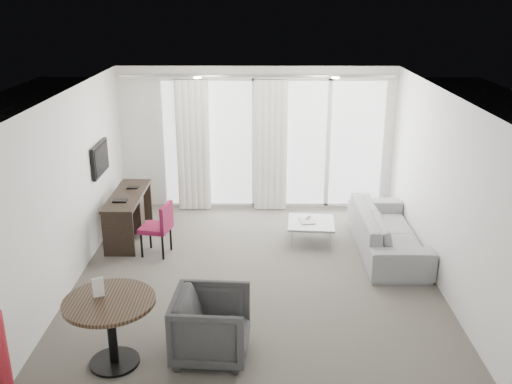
{
  "coord_description": "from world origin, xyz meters",
  "views": [
    {
      "loc": [
        0.05,
        -7.14,
        3.81
      ],
      "look_at": [
        0.0,
        0.6,
        1.1
      ],
      "focal_mm": 40.0,
      "sensor_mm": 36.0,
      "label": 1
    }
  ],
  "objects_px": {
    "round_table": "(112,332)",
    "desk": "(129,216)",
    "red_lamp": "(3,362)",
    "sofa": "(387,231)",
    "rattan_chair_a": "(304,168)",
    "tub_armchair": "(211,326)",
    "desk_chair": "(156,229)",
    "rattan_chair_b": "(346,170)",
    "coffee_table": "(311,231)"
  },
  "relations": [
    {
      "from": "desk",
      "to": "tub_armchair",
      "type": "distance_m",
      "value": 3.63
    },
    {
      "from": "round_table",
      "to": "rattan_chair_b",
      "type": "height_order",
      "value": "rattan_chair_b"
    },
    {
      "from": "desk",
      "to": "rattan_chair_b",
      "type": "distance_m",
      "value": 4.65
    },
    {
      "from": "desk",
      "to": "coffee_table",
      "type": "bearing_deg",
      "value": -2.76
    },
    {
      "from": "red_lamp",
      "to": "sofa",
      "type": "height_order",
      "value": "red_lamp"
    },
    {
      "from": "rattan_chair_a",
      "to": "red_lamp",
      "type": "bearing_deg",
      "value": -137.9
    },
    {
      "from": "sofa",
      "to": "desk",
      "type": "bearing_deg",
      "value": 83.0
    },
    {
      "from": "desk_chair",
      "to": "round_table",
      "type": "xyz_separation_m",
      "value": [
        0.01,
        -2.76,
        -0.03
      ]
    },
    {
      "from": "desk",
      "to": "rattan_chair_a",
      "type": "relative_size",
      "value": 2.1
    },
    {
      "from": "red_lamp",
      "to": "desk",
      "type": "bearing_deg",
      "value": 86.15
    },
    {
      "from": "rattan_chair_b",
      "to": "sofa",
      "type": "bearing_deg",
      "value": -87.14
    },
    {
      "from": "red_lamp",
      "to": "rattan_chair_a",
      "type": "bearing_deg",
      "value": 63.88
    },
    {
      "from": "tub_armchair",
      "to": "rattan_chair_a",
      "type": "xyz_separation_m",
      "value": [
        1.44,
        5.91,
        0.0
      ]
    },
    {
      "from": "round_table",
      "to": "desk_chair",
      "type": "bearing_deg",
      "value": 90.23
    },
    {
      "from": "round_table",
      "to": "rattan_chair_b",
      "type": "xyz_separation_m",
      "value": [
        3.33,
        5.93,
        0.0
      ]
    },
    {
      "from": "desk_chair",
      "to": "red_lamp",
      "type": "bearing_deg",
      "value": -91.19
    },
    {
      "from": "sofa",
      "to": "tub_armchair",
      "type": "bearing_deg",
      "value": 137.63
    },
    {
      "from": "desk",
      "to": "round_table",
      "type": "xyz_separation_m",
      "value": [
        0.56,
        -3.41,
        0.02
      ]
    },
    {
      "from": "round_table",
      "to": "tub_armchair",
      "type": "relative_size",
      "value": 1.18
    },
    {
      "from": "desk_chair",
      "to": "sofa",
      "type": "distance_m",
      "value": 3.57
    },
    {
      "from": "coffee_table",
      "to": "sofa",
      "type": "bearing_deg",
      "value": -17.5
    },
    {
      "from": "desk",
      "to": "rattan_chair_b",
      "type": "height_order",
      "value": "rattan_chair_b"
    },
    {
      "from": "rattan_chair_a",
      "to": "rattan_chair_b",
      "type": "bearing_deg",
      "value": -30.83
    },
    {
      "from": "round_table",
      "to": "red_lamp",
      "type": "bearing_deg",
      "value": -139.41
    },
    {
      "from": "desk_chair",
      "to": "tub_armchair",
      "type": "xyz_separation_m",
      "value": [
        1.06,
        -2.61,
        -0.04
      ]
    },
    {
      "from": "coffee_table",
      "to": "sofa",
      "type": "distance_m",
      "value": 1.22
    },
    {
      "from": "round_table",
      "to": "red_lamp",
      "type": "height_order",
      "value": "red_lamp"
    },
    {
      "from": "rattan_chair_b",
      "to": "desk",
      "type": "bearing_deg",
      "value": -148.33
    },
    {
      "from": "desk",
      "to": "rattan_chair_a",
      "type": "bearing_deg",
      "value": 41.1
    },
    {
      "from": "round_table",
      "to": "coffee_table",
      "type": "xyz_separation_m",
      "value": [
        2.4,
        3.26,
        -0.22
      ]
    },
    {
      "from": "desk_chair",
      "to": "red_lamp",
      "type": "distance_m",
      "value": 3.58
    },
    {
      "from": "desk",
      "to": "rattan_chair_a",
      "type": "distance_m",
      "value": 4.05
    },
    {
      "from": "coffee_table",
      "to": "rattan_chair_a",
      "type": "bearing_deg",
      "value": 88.29
    },
    {
      "from": "desk_chair",
      "to": "sofa",
      "type": "height_order",
      "value": "desk_chair"
    },
    {
      "from": "desk_chair",
      "to": "tub_armchair",
      "type": "bearing_deg",
      "value": -55.63
    },
    {
      "from": "rattan_chair_a",
      "to": "rattan_chair_b",
      "type": "distance_m",
      "value": 0.86
    },
    {
      "from": "desk",
      "to": "tub_armchair",
      "type": "bearing_deg",
      "value": -63.6
    },
    {
      "from": "round_table",
      "to": "desk",
      "type": "bearing_deg",
      "value": 99.41
    },
    {
      "from": "rattan_chair_b",
      "to": "tub_armchair",
      "type": "bearing_deg",
      "value": -112.85
    },
    {
      "from": "tub_armchair",
      "to": "desk_chair",
      "type": "bearing_deg",
      "value": 25.87
    },
    {
      "from": "round_table",
      "to": "tub_armchair",
      "type": "height_order",
      "value": "round_table"
    },
    {
      "from": "sofa",
      "to": "red_lamp",
      "type": "bearing_deg",
      "value": 129.48
    },
    {
      "from": "rattan_chair_b",
      "to": "red_lamp",
      "type": "bearing_deg",
      "value": -123.4
    },
    {
      "from": "sofa",
      "to": "rattan_chair_a",
      "type": "bearing_deg",
      "value": 18.61
    },
    {
      "from": "round_table",
      "to": "sofa",
      "type": "xyz_separation_m",
      "value": [
        3.55,
        2.9,
        -0.05
      ]
    },
    {
      "from": "rattan_chair_a",
      "to": "rattan_chair_b",
      "type": "relative_size",
      "value": 0.96
    },
    {
      "from": "desk",
      "to": "tub_armchair",
      "type": "height_order",
      "value": "tub_armchair"
    },
    {
      "from": "red_lamp",
      "to": "tub_armchair",
      "type": "height_order",
      "value": "red_lamp"
    },
    {
      "from": "desk",
      "to": "rattan_chair_b",
      "type": "bearing_deg",
      "value": 32.96
    },
    {
      "from": "tub_armchair",
      "to": "sofa",
      "type": "height_order",
      "value": "tub_armchair"
    }
  ]
}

